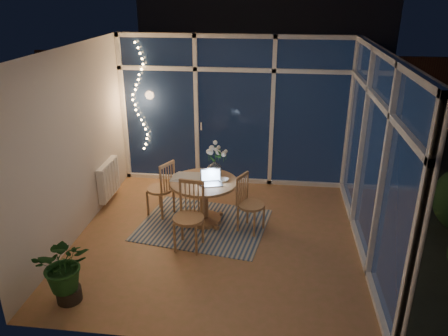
% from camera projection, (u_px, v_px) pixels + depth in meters
% --- Properties ---
extents(floor, '(4.00, 4.00, 0.00)m').
position_uv_depth(floor, '(219.00, 237.00, 6.20)').
color(floor, olive).
rests_on(floor, ground).
extents(ceiling, '(4.00, 4.00, 0.00)m').
position_uv_depth(ceiling, '(219.00, 50.00, 5.20)').
color(ceiling, silver).
rests_on(ceiling, wall_back).
extents(wall_back, '(4.00, 0.04, 2.60)m').
position_uv_depth(wall_back, '(234.00, 112.00, 7.54)').
color(wall_back, silver).
rests_on(wall_back, floor).
extents(wall_front, '(4.00, 0.04, 2.60)m').
position_uv_depth(wall_front, '(189.00, 230.00, 3.87)').
color(wall_front, silver).
rests_on(wall_front, floor).
extents(wall_left, '(0.04, 4.00, 2.60)m').
position_uv_depth(wall_left, '(73.00, 145.00, 5.93)').
color(wall_left, silver).
rests_on(wall_left, floor).
extents(wall_right, '(0.04, 4.00, 2.60)m').
position_uv_depth(wall_right, '(377.00, 158.00, 5.48)').
color(wall_right, silver).
rests_on(wall_right, floor).
extents(window_wall_back, '(4.00, 0.10, 2.60)m').
position_uv_depth(window_wall_back, '(234.00, 112.00, 7.50)').
color(window_wall_back, white).
rests_on(window_wall_back, floor).
extents(window_wall_right, '(0.10, 4.00, 2.60)m').
position_uv_depth(window_wall_right, '(373.00, 158.00, 5.48)').
color(window_wall_right, white).
rests_on(window_wall_right, floor).
extents(radiator, '(0.10, 0.70, 0.58)m').
position_uv_depth(radiator, '(108.00, 179.00, 7.09)').
color(radiator, white).
rests_on(radiator, wall_left).
extents(fairy_lights, '(0.24, 0.10, 1.85)m').
position_uv_depth(fairy_lights, '(139.00, 98.00, 7.53)').
color(fairy_lights, '#EDAF5E').
rests_on(fairy_lights, window_wall_back).
extents(garden_patio, '(12.00, 6.00, 0.10)m').
position_uv_depth(garden_patio, '(266.00, 134.00, 10.75)').
color(garden_patio, black).
rests_on(garden_patio, ground).
extents(garden_fence, '(11.00, 0.08, 1.80)m').
position_uv_depth(garden_fence, '(248.00, 91.00, 10.90)').
color(garden_fence, '#3E2016').
rests_on(garden_fence, ground).
extents(neighbour_roof, '(7.00, 3.00, 2.20)m').
position_uv_depth(neighbour_roof, '(266.00, 26.00, 13.12)').
color(neighbour_roof, '#2E3137').
rests_on(neighbour_roof, ground).
extents(garden_shrubs, '(0.90, 0.90, 0.90)m').
position_uv_depth(garden_shrubs, '(203.00, 132.00, 9.24)').
color(garden_shrubs, black).
rests_on(garden_shrubs, ground).
extents(rug, '(2.02, 1.72, 0.01)m').
position_uv_depth(rug, '(203.00, 225.00, 6.52)').
color(rug, beige).
rests_on(rug, floor).
extents(dining_table, '(1.14, 1.14, 0.68)m').
position_uv_depth(dining_table, '(204.00, 202.00, 6.48)').
color(dining_table, '#A66C4B').
rests_on(dining_table, floor).
extents(chair_left, '(0.56, 0.56, 0.91)m').
position_uv_depth(chair_left, '(160.00, 188.00, 6.67)').
color(chair_left, '#A66C4B').
rests_on(chair_left, floor).
extents(chair_right, '(0.54, 0.54, 0.87)m').
position_uv_depth(chair_right, '(251.00, 204.00, 6.22)').
color(chair_right, '#A66C4B').
rests_on(chair_right, floor).
extents(chair_front, '(0.49, 0.49, 0.95)m').
position_uv_depth(chair_front, '(188.00, 217.00, 5.78)').
color(chair_front, '#A66C4B').
rests_on(chair_front, floor).
extents(laptop, '(0.36, 0.33, 0.22)m').
position_uv_depth(laptop, '(212.00, 177.00, 6.20)').
color(laptop, '#BCBCC1').
rests_on(laptop, dining_table).
extents(flower_vase, '(0.23, 0.23, 0.21)m').
position_uv_depth(flower_vase, '(215.00, 167.00, 6.58)').
color(flower_vase, silver).
rests_on(flower_vase, dining_table).
extents(bowl, '(0.17, 0.17, 0.04)m').
position_uv_depth(bowl, '(223.00, 180.00, 6.35)').
color(bowl, silver).
rests_on(bowl, dining_table).
extents(newspapers, '(0.45, 0.38, 0.02)m').
position_uv_depth(newspapers, '(187.00, 177.00, 6.46)').
color(newspapers, silver).
rests_on(newspapers, dining_table).
extents(phone, '(0.13, 0.10, 0.01)m').
position_uv_depth(phone, '(204.00, 186.00, 6.19)').
color(phone, black).
rests_on(phone, dining_table).
extents(potted_plant, '(0.66, 0.62, 0.76)m').
position_uv_depth(potted_plant, '(66.00, 272.00, 4.81)').
color(potted_plant, '#1A4A1C').
rests_on(potted_plant, floor).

